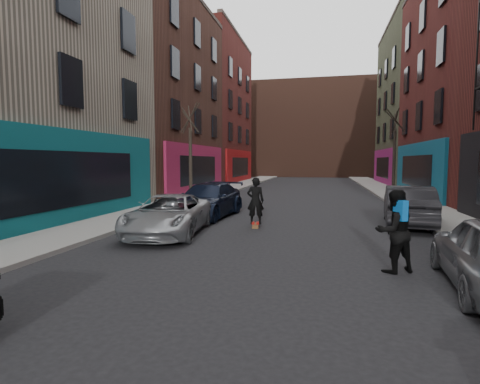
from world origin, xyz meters
The scene contains 12 objects.
sidewalk_left centered at (-6.25, 30.00, 0.07)m, with size 2.50×84.00×0.13m, color gray.
sidewalk_right centered at (6.25, 30.00, 0.07)m, with size 2.50×84.00×0.13m, color gray.
buildings_left centered at (-13.50, 16.00, 8.25)m, with size 12.00×56.00×16.50m, color #572119.
building_far centered at (0.00, 56.00, 7.00)m, with size 40.00×10.00×14.00m, color #47281E.
tree_left_far centered at (-6.20, 18.00, 3.38)m, with size 2.00×2.00×6.50m, color black, non-canonical shape.
tree_right_far centered at (6.20, 24.00, 3.53)m, with size 2.00×2.00×6.80m, color black, non-canonical shape.
parked_left_far centered at (-3.31, 8.01, 0.64)m, with size 2.11×4.58×1.27m, color #9B9FA4.
parked_left_end centered at (-3.20, 11.81, 0.71)m, with size 1.98×4.87×1.41m, color black.
parked_right_end centered at (4.56, 11.41, 0.73)m, with size 1.55×4.44×1.46m, color black.
skateboard centered at (-0.82, 9.92, 0.05)m, with size 0.22×0.80×0.10m, color brown.
skateboarder centered at (-0.82, 9.92, 0.94)m, with size 0.61×0.40×1.68m, color black.
pedestrian centered at (3.00, 5.18, 0.89)m, with size 1.06×0.98×1.75m.
Camera 1 is at (1.52, -3.12, 2.36)m, focal length 28.00 mm.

